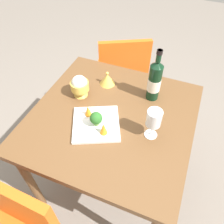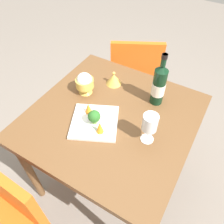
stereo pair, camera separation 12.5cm
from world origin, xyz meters
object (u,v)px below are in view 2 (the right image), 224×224
Objects in this scene: chair_near_window at (135,72)px; chair_by_wall at (6,216)px; rice_bowl at (85,83)px; wine_glass at (150,123)px; carrot_garnish_left at (88,108)px; serving_plate at (95,122)px; rice_bowl_lid at (114,79)px; carrot_garnish_right at (100,127)px; broccoli_floret at (94,117)px; wine_bottle at (159,85)px.

chair_by_wall is at bearing -118.81° from chair_near_window.
chair_near_window is at bearing 83.79° from rice_bowl.
wine_glass reaches higher than chair_by_wall.
serving_plate is at bearing -31.61° from carrot_garnish_left.
wine_glass is 1.79× the size of rice_bowl_lid.
wine_glass is 2.66× the size of carrot_garnish_left.
serving_plate is 0.09m from carrot_garnish_right.
chair_by_wall reaches higher than carrot_garnish_right.
rice_bowl is 0.27m from serving_plate.
broccoli_floret is at bearing -169.24° from wine_glass.
chair_by_wall is 4.75× the size of wine_glass.
carrot_garnish_right is (0.25, -0.23, -0.02)m from rice_bowl.
chair_by_wall is at bearing -98.36° from carrot_garnish_left.
wine_glass is 0.54× the size of serving_plate.
carrot_garnish_left is 0.97× the size of carrot_garnish_right.
carrot_garnish_right is (0.06, -0.04, -0.01)m from broccoli_floret.
chair_by_wall is 1.05m from wine_bottle.
chair_by_wall is at bearing -94.82° from rice_bowl_lid.
broccoli_floret is 0.07m from carrot_garnish_right.
wine_glass is at bearing 8.93° from serving_plate.
rice_bowl_lid is at bearing 92.48° from carrot_garnish_left.
rice_bowl_lid is 0.30× the size of serving_plate.
rice_bowl_lid reaches higher than carrot_garnish_right.
chair_near_window is 12.61× the size of carrot_garnish_left.
carrot_garnish_right is at bearing -42.06° from rice_bowl.
carrot_garnish_right is (0.14, -0.39, 0.01)m from rice_bowl_lid.
rice_bowl_lid is at bearing 55.30° from rice_bowl.
carrot_garnish_left is (0.06, -0.74, 0.26)m from chair_near_window.
chair_near_window is 2.55× the size of serving_plate.
rice_bowl_lid is (0.11, 0.16, -0.04)m from rice_bowl.
wine_glass is at bearing -75.96° from wine_bottle.
chair_by_wall is at bearing -125.66° from wine_glass.
chair_by_wall is 0.82m from rice_bowl.
chair_near_window is 6.00× the size of rice_bowl.
wine_bottle is 0.42m from carrot_garnish_left.
chair_by_wall is 12.18× the size of carrot_garnish_right.
rice_bowl reaches higher than chair_near_window.
chair_near_window is 1.00× the size of chair_by_wall.
rice_bowl_lid is 0.31m from carrot_garnish_left.
chair_near_window reaches higher than serving_plate.
wine_bottle reaches higher than carrot_garnish_left.
serving_plate is 4.77× the size of carrot_garnish_right.
rice_bowl is (-0.48, 0.14, -0.05)m from wine_glass.
rice_bowl_lid reaches higher than serving_plate.
chair_near_window is 8.50× the size of rice_bowl_lid.
wine_bottle is 0.32m from rice_bowl_lid.
wine_glass is 0.26m from carrot_garnish_right.
chair_near_window is at bearing -89.46° from chair_by_wall.
rice_bowl_lid is 0.36m from serving_plate.
rice_bowl_lid is 1.43× the size of carrot_garnish_right.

